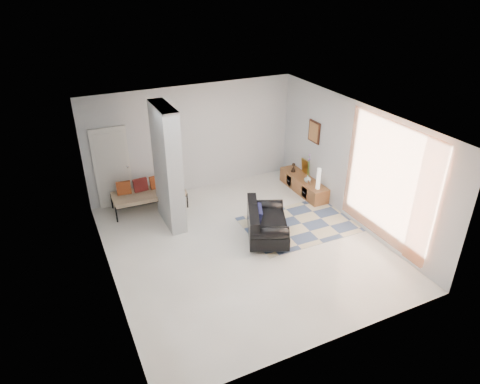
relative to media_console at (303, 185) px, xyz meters
name	(u,v)px	position (x,y,z in m)	size (l,w,h in m)	color
floor	(244,245)	(-2.52, -1.57, -0.20)	(6.00, 6.00, 0.00)	beige
ceiling	(244,120)	(-2.52, -1.57, 2.60)	(6.00, 6.00, 0.00)	white
wall_back	(193,139)	(-2.52, 1.43, 1.20)	(6.00, 6.00, 0.00)	silver
wall_front	(334,273)	(-2.52, -4.57, 1.20)	(6.00, 6.00, 0.00)	silver
wall_left	(103,218)	(-5.27, -1.57, 1.20)	(6.00, 6.00, 0.00)	silver
wall_right	(354,164)	(0.23, -1.57, 1.20)	(6.00, 6.00, 0.00)	silver
partition_column	(168,167)	(-3.62, 0.03, 1.20)	(0.35, 1.20, 2.80)	#A4A9AB
hallway_door	(112,168)	(-4.62, 1.39, 0.82)	(0.85, 0.06, 2.04)	silver
curtain	(387,183)	(0.15, -2.72, 1.25)	(2.55, 2.55, 0.00)	orange
wall_art	(314,132)	(0.20, 0.00, 1.45)	(0.04, 0.45, 0.55)	#3F1D11
media_console	(303,185)	(0.00, 0.00, 0.00)	(0.45, 1.72, 0.80)	brown
loveseat	(265,223)	(-1.97, -1.49, 0.16)	(1.31, 1.62, 0.76)	silver
daybed	(147,193)	(-3.95, 0.91, 0.21)	(1.78, 0.80, 0.77)	black
area_rug	(301,224)	(-0.92, -1.37, -0.20)	(2.64, 1.76, 0.01)	beige
cylinder_lamp	(319,179)	(-0.02, -0.66, 0.47)	(0.10, 0.10, 0.55)	white
bronze_figurine	(293,167)	(-0.05, 0.46, 0.32)	(0.12, 0.12, 0.25)	black
vase	(308,179)	(-0.05, -0.24, 0.29)	(0.18, 0.18, 0.19)	silver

